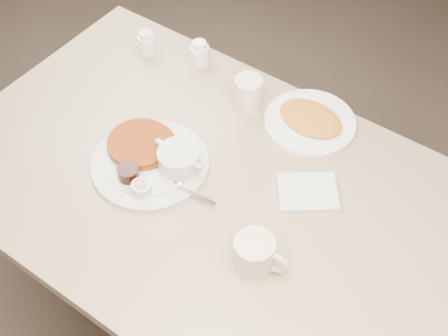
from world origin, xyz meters
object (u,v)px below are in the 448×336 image
Objects in this scene: creamer_right at (199,53)px; creamer_left at (147,43)px; hash_plate at (310,121)px; diner_table at (220,227)px; main_plate at (154,159)px; coffee_mug_near at (256,254)px; coffee_mug_far at (247,93)px.

creamer_left is at bearing -161.17° from creamer_right.
diner_table is at bearing -101.93° from hash_plate.
creamer_left reaches higher than diner_table.
creamer_right is (-0.34, 0.37, 0.21)m from diner_table.
hash_plate is (0.26, 0.37, -0.01)m from main_plate.
coffee_mug_near reaches higher than diner_table.
main_plate is 4.88× the size of creamer_right.
creamer_left is (-0.39, 0.02, -0.01)m from coffee_mug_far.
coffee_mug_near reaches higher than creamer_left.
coffee_mug_near is 1.78× the size of creamer_right.
hash_plate is at bearing 11.91° from coffee_mug_far.
coffee_mug_near is 0.49m from hash_plate.
coffee_mug_far is 1.53× the size of creamer_left.
coffee_mug_far reaches higher than creamer_right.
coffee_mug_near is 0.84m from creamer_left.
hash_plate is (0.07, 0.34, 0.18)m from diner_table.
creamer_right is (-0.15, 0.40, 0.01)m from main_plate.
hash_plate is (0.42, -0.03, -0.02)m from creamer_right.
coffee_mug_far is 0.20m from hash_plate.
creamer_left and creamer_right have the same top height.
coffee_mug_near is at bearing -43.10° from creamer_right.
main_plate is (-0.19, -0.03, 0.19)m from diner_table.
creamer_right is (0.16, 0.06, -0.00)m from creamer_left.
diner_table is 0.39m from coffee_mug_far.
coffee_mug_near reaches higher than hash_plate.
creamer_left is (-0.70, 0.45, -0.01)m from coffee_mug_near.
diner_table is 10.54× the size of coffee_mug_near.
hash_plate is at bearing 104.77° from coffee_mug_near.
creamer_right is at bearing 18.83° from creamer_left.
creamer_left is at bearing 147.99° from diner_table.
main_plate is at bearing -171.11° from diner_table.
coffee_mug_far is (-0.12, 0.30, 0.22)m from diner_table.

